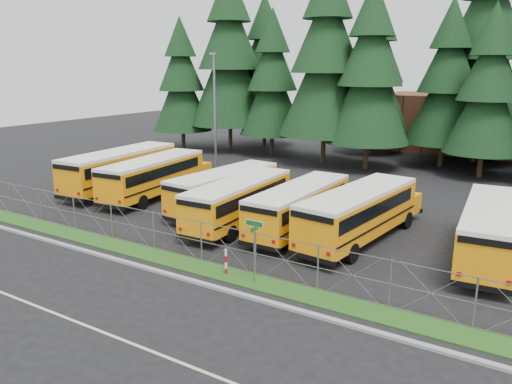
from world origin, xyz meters
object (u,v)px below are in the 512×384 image
at_px(striped_bollard, 226,262).
at_px(light_standard, 215,107).
at_px(bus_east, 491,232).
at_px(bus_0, 124,170).
at_px(bus_1, 157,177).
at_px(street_sign, 254,238).
at_px(bus_6, 362,215).
at_px(bus_3, 228,191).
at_px(bus_5, 302,208).
at_px(bus_4, 242,202).

height_order(striped_bollard, light_standard, light_standard).
xyz_separation_m(bus_east, striped_bollard, (-9.63, -8.10, -0.78)).
bearing_deg(bus_0, bus_1, -7.39).
bearing_deg(bus_east, bus_0, 173.57).
bearing_deg(bus_1, striped_bollard, -41.32).
height_order(street_sign, light_standard, light_standard).
relative_size(bus_0, bus_6, 1.07).
relative_size(bus_east, light_standard, 1.04).
bearing_deg(bus_1, light_standard, 97.74).
relative_size(bus_3, light_standard, 0.99).
bearing_deg(bus_5, bus_1, 174.23).
height_order(bus_3, striped_bollard, bus_3).
bearing_deg(light_standard, bus_1, -76.65).
relative_size(striped_bollard, light_standard, 0.12).
xyz_separation_m(bus_0, bus_4, (12.01, -2.34, -0.18)).
height_order(bus_3, bus_6, bus_6).
height_order(bus_1, light_standard, light_standard).
bearing_deg(street_sign, bus_0, 152.11).
height_order(bus_0, bus_east, bus_0).
xyz_separation_m(bus_4, bus_east, (13.04, 1.58, 0.05)).
bearing_deg(bus_0, striped_bollard, -33.44).
distance_m(bus_1, bus_4, 8.84).
height_order(bus_1, bus_6, bus_6).
xyz_separation_m(bus_0, light_standard, (0.95, 10.19, 3.99)).
height_order(bus_0, street_sign, bus_0).
bearing_deg(light_standard, bus_east, -24.44).
relative_size(bus_5, light_standard, 0.99).
bearing_deg(bus_5, bus_4, -166.97).
bearing_deg(striped_bollard, bus_east, 40.05).
distance_m(bus_1, bus_east, 21.64).
relative_size(bus_1, street_sign, 3.81).
height_order(bus_east, light_standard, light_standard).
bearing_deg(bus_6, bus_east, 12.52).
bearing_deg(bus_3, street_sign, -44.73).
relative_size(bus_4, bus_5, 1.01).
xyz_separation_m(bus_0, bus_east, (25.05, -0.76, -0.13)).
height_order(bus_0, bus_1, bus_0).
height_order(bus_east, striped_bollard, bus_east).
bearing_deg(bus_3, light_standard, 133.93).
relative_size(bus_0, bus_east, 1.10).
bearing_deg(light_standard, bus_0, -95.31).
distance_m(bus_0, bus_5, 15.58).
bearing_deg(bus_5, bus_3, 169.93).
bearing_deg(bus_6, bus_1, -177.64).
bearing_deg(bus_0, bus_5, -9.32).
distance_m(bus_east, street_sign, 11.54).
bearing_deg(striped_bollard, bus_6, 64.99).
relative_size(bus_0, bus_1, 1.07).
bearing_deg(bus_5, light_standard, 141.60).
bearing_deg(striped_bollard, bus_3, 124.43).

